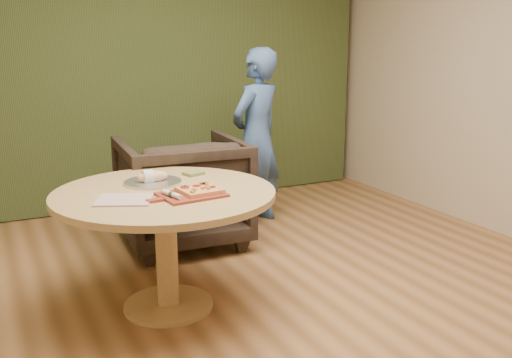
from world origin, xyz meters
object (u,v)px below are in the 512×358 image
at_px(flatbread_pizza, 199,190).
at_px(person_standing, 257,137).
at_px(pizza_paddle, 190,195).
at_px(serving_tray, 153,182).
at_px(pedestal_table, 165,213).
at_px(armchair, 181,186).
at_px(cutlery_roll, 172,194).
at_px(bread_roll, 151,177).

height_order(flatbread_pizza, person_standing, person_standing).
distance_m(pizza_paddle, serving_tray, 0.40).
bearing_deg(pedestal_table, pizza_paddle, -62.94).
bearing_deg(serving_tray, armchair, 61.32).
bearing_deg(person_standing, cutlery_roll, 23.70).
height_order(pedestal_table, bread_roll, bread_roll).
bearing_deg(bread_roll, serving_tray, 0.00).
distance_m(pedestal_table, pizza_paddle, 0.25).
height_order(serving_tray, armchair, armchair).
xyz_separation_m(pizza_paddle, bread_roll, (-0.11, 0.39, 0.04)).
height_order(pedestal_table, cutlery_roll, cutlery_roll).
relative_size(pizza_paddle, cutlery_roll, 2.34).
height_order(pedestal_table, flatbread_pizza, flatbread_pizza).
xyz_separation_m(pizza_paddle, armchair, (0.37, 1.25, -0.27)).
relative_size(pizza_paddle, bread_roll, 2.38).
distance_m(pedestal_table, cutlery_roll, 0.27).
bearing_deg(pizza_paddle, armchair, 67.04).
height_order(cutlery_roll, person_standing, person_standing).
distance_m(pedestal_table, flatbread_pizza, 0.29).
bearing_deg(pizza_paddle, bread_roll, 99.78).
bearing_deg(armchair, pedestal_table, 70.18).
height_order(armchair, person_standing, person_standing).
bearing_deg(pizza_paddle, pedestal_table, 110.62).
distance_m(pedestal_table, person_standing, 1.82).
xyz_separation_m(pedestal_table, bread_roll, (-0.02, 0.20, 0.18)).
relative_size(pedestal_table, person_standing, 0.84).
xyz_separation_m(bread_roll, person_standing, (1.27, 1.10, -0.01)).
xyz_separation_m(pedestal_table, pizza_paddle, (0.09, -0.18, 0.15)).
bearing_deg(serving_tray, bread_roll, 180.00).
bearing_deg(flatbread_pizza, pizza_paddle, -168.06).
xyz_separation_m(pedestal_table, cutlery_roll, (-0.02, -0.21, 0.17)).
distance_m(bread_roll, person_standing, 1.68).
relative_size(pizza_paddle, person_standing, 0.30).
height_order(cutlery_roll, serving_tray, cutlery_roll).
relative_size(pizza_paddle, serving_tray, 1.29).
height_order(pizza_paddle, armchair, armchair).
relative_size(pedestal_table, cutlery_roll, 6.68).
relative_size(cutlery_roll, armchair, 0.20).
xyz_separation_m(pizza_paddle, cutlery_roll, (-0.11, -0.02, 0.02)).
xyz_separation_m(cutlery_roll, armchair, (0.48, 1.28, -0.30)).
height_order(bread_roll, armchair, armchair).
distance_m(cutlery_roll, armchair, 1.40).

